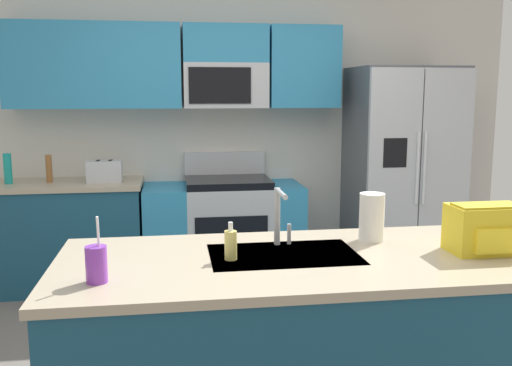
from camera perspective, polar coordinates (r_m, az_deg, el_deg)
name	(u,v)px	position (r m, az deg, el deg)	size (l,w,h in m)	color
kitchen_wall_unit	(213,111)	(5.08, -4.40, 7.33)	(5.20, 0.43, 2.60)	beige
back_counter	(65,235)	(5.00, -18.76, -4.99)	(1.30, 0.63, 0.90)	navy
range_oven	(224,230)	(4.94, -3.29, -4.78)	(1.36, 0.61, 1.10)	#B7BABF
refrigerator	(402,173)	(5.17, 14.57, 1.00)	(0.90, 0.76, 1.85)	#4C4F54
island_counter	(306,349)	(2.74, 5.09, -16.39)	(2.25, 0.95, 0.90)	navy
toaster	(105,171)	(4.80, -15.08, 1.16)	(0.28, 0.16, 0.18)	#B7BABF
pepper_mill	(49,169)	(4.92, -20.22, 1.37)	(0.05, 0.05, 0.23)	brown
bottle_teal	(8,169)	(4.98, -23.84, 1.35)	(0.06, 0.06, 0.25)	teal
sink_faucet	(279,212)	(2.70, 2.39, -2.94)	(0.08, 0.21, 0.28)	#B7BABF
drink_cup_purple	(96,264)	(2.30, -15.86, -7.89)	(0.08, 0.08, 0.27)	purple
soap_dispenser	(231,245)	(2.51, -2.58, -6.25)	(0.06, 0.06, 0.17)	#D8CC66
paper_towel_roll	(372,217)	(2.86, 11.64, -3.41)	(0.12, 0.12, 0.24)	white
backpack	(485,228)	(2.81, 22.17, -4.21)	(0.32, 0.22, 0.23)	yellow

